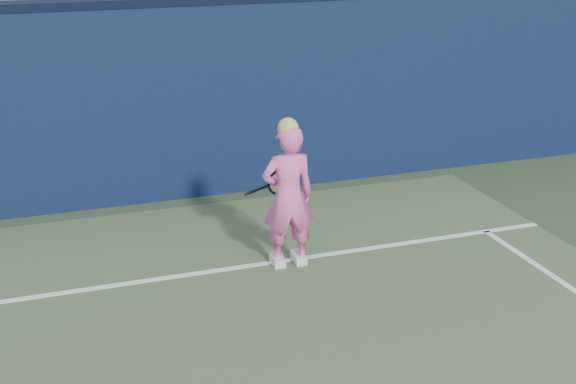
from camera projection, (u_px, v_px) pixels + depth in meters
name	position (u px, v px, depth m)	size (l,w,h in m)	color
backstop_wall	(45.00, 114.00, 9.86)	(24.00, 0.40, 2.50)	#0C1938
wall_cap	(33.00, 6.00, 9.41)	(24.00, 0.42, 0.10)	black
player	(288.00, 195.00, 8.46)	(0.58, 0.40, 1.63)	pink
racket	(276.00, 183.00, 8.87)	(0.53, 0.12, 0.28)	black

